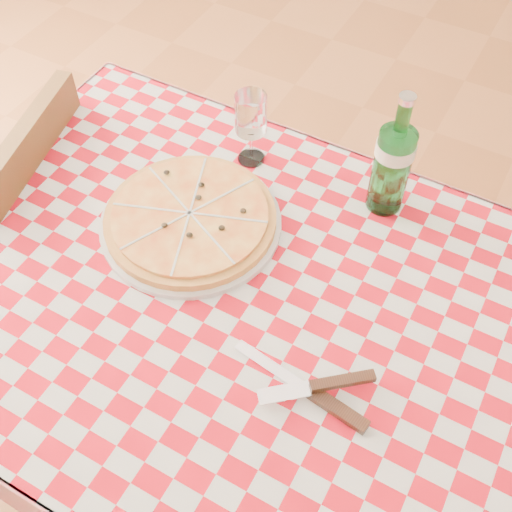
{
  "coord_description": "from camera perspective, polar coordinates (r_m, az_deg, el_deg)",
  "views": [
    {
      "loc": [
        0.31,
        -0.54,
        1.71
      ],
      "look_at": [
        -0.02,
        0.06,
        0.82
      ],
      "focal_mm": 45.0,
      "sensor_mm": 36.0,
      "label": 1
    }
  ],
  "objects": [
    {
      "name": "pizza_plate",
      "position": [
        1.24,
        -5.87,
        3.41
      ],
      "size": [
        0.45,
        0.45,
        0.05
      ],
      "primitive_type": null,
      "rotation": [
        0.0,
        0.0,
        0.35
      ],
      "color": "#B8793D",
      "rests_on": "tablecloth"
    },
    {
      "name": "tablecloth",
      "position": [
        1.14,
        -0.58,
        -4.43
      ],
      "size": [
        1.3,
        0.9,
        0.01
      ],
      "primitive_type": "cube",
      "color": "#AB0A17",
      "rests_on": "dining_table"
    },
    {
      "name": "wine_glass",
      "position": [
        1.32,
        -0.44,
        11.21
      ],
      "size": [
        0.08,
        0.08,
        0.16
      ],
      "primitive_type": null,
      "rotation": [
        0.0,
        0.0,
        0.24
      ],
      "color": "silver",
      "rests_on": "tablecloth"
    },
    {
      "name": "water_bottle",
      "position": [
        1.22,
        12.2,
        8.81
      ],
      "size": [
        0.08,
        0.08,
        0.27
      ],
      "primitive_type": null,
      "rotation": [
        0.0,
        0.0,
        0.06
      ],
      "color": "#196524",
      "rests_on": "tablecloth"
    },
    {
      "name": "chair_far",
      "position": [
        1.69,
        -19.43,
        2.0
      ],
      "size": [
        0.46,
        0.46,
        0.85
      ],
      "rotation": [
        0.0,
        0.0,
        3.38
      ],
      "color": "brown",
      "rests_on": "ground"
    },
    {
      "name": "dining_table",
      "position": [
        1.22,
        -0.54,
        -6.85
      ],
      "size": [
        1.2,
        0.8,
        0.75
      ],
      "color": "brown",
      "rests_on": "ground"
    },
    {
      "name": "cutlery",
      "position": [
        1.05,
        4.81,
        -11.66
      ],
      "size": [
        0.33,
        0.3,
        0.03
      ],
      "primitive_type": null,
      "rotation": [
        0.0,
        0.0,
        0.35
      ],
      "color": "silver",
      "rests_on": "tablecloth"
    }
  ]
}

